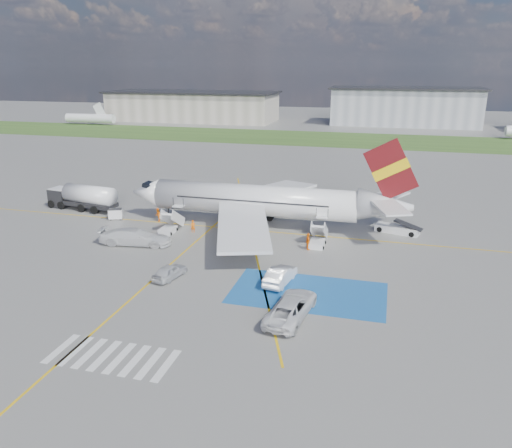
% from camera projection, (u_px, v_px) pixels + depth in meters
% --- Properties ---
extents(ground, '(400.00, 400.00, 0.00)m').
position_uv_depth(ground, '(219.00, 266.00, 51.65)').
color(ground, '#60605E').
rests_on(ground, ground).
extents(grass_strip, '(400.00, 30.00, 0.01)m').
position_uv_depth(grass_strip, '(330.00, 139.00, 139.00)').
color(grass_strip, '#2D4C1E').
rests_on(grass_strip, ground).
extents(taxiway_line_main, '(120.00, 0.20, 0.01)m').
position_uv_depth(taxiway_line_main, '(250.00, 230.00, 62.68)').
color(taxiway_line_main, gold).
rests_on(taxiway_line_main, ground).
extents(taxiway_line_cross, '(0.20, 60.00, 0.01)m').
position_uv_depth(taxiway_line_cross, '(127.00, 302.00, 43.69)').
color(taxiway_line_cross, gold).
rests_on(taxiway_line_cross, ground).
extents(taxiway_line_diag, '(20.71, 56.45, 0.01)m').
position_uv_depth(taxiway_line_diag, '(250.00, 230.00, 62.68)').
color(taxiway_line_diag, gold).
rests_on(taxiway_line_diag, ground).
extents(staging_box, '(14.00, 8.00, 0.01)m').
position_uv_depth(staging_box, '(308.00, 293.00, 45.50)').
color(staging_box, '#185193').
rests_on(staging_box, ground).
extents(crosswalk, '(9.00, 4.00, 0.01)m').
position_uv_depth(crosswalk, '(112.00, 357.00, 35.54)').
color(crosswalk, silver).
rests_on(crosswalk, ground).
extents(terminal_west, '(60.00, 22.00, 10.00)m').
position_uv_depth(terminal_west, '(193.00, 107.00, 183.24)').
color(terminal_west, gray).
rests_on(terminal_west, ground).
extents(terminal_centre, '(48.00, 18.00, 12.00)m').
position_uv_depth(terminal_centre, '(405.00, 107.00, 169.00)').
color(terminal_centre, gray).
rests_on(terminal_centre, ground).
extents(airliner, '(36.81, 32.95, 11.92)m').
position_uv_depth(airliner, '(266.00, 201.00, 63.11)').
color(airliner, silver).
rests_on(airliner, ground).
extents(airstairs_fwd, '(1.90, 5.20, 3.60)m').
position_uv_depth(airstairs_fwd, '(169.00, 227.00, 61.81)').
color(airstairs_fwd, silver).
rests_on(airstairs_fwd, ground).
extents(airstairs_aft, '(1.90, 5.20, 3.60)m').
position_uv_depth(airstairs_aft, '(318.00, 240.00, 57.24)').
color(airstairs_aft, silver).
rests_on(airstairs_aft, ground).
extents(fuel_tanker, '(10.88, 4.38, 3.61)m').
position_uv_depth(fuel_tanker, '(83.00, 199.00, 71.25)').
color(fuel_tanker, black).
rests_on(fuel_tanker, ground).
extents(gpu_cart, '(2.04, 1.66, 1.47)m').
position_uv_depth(gpu_cart, '(116.00, 215.00, 66.86)').
color(gpu_cart, silver).
rests_on(gpu_cart, ground).
extents(belt_loader, '(5.84, 3.23, 1.69)m').
position_uv_depth(belt_loader, '(397.00, 229.00, 61.61)').
color(belt_loader, silver).
rests_on(belt_loader, ground).
extents(car_silver_a, '(2.51, 4.40, 1.41)m').
position_uv_depth(car_silver_a, '(170.00, 271.00, 48.40)').
color(car_silver_a, '#A9ABB0').
rests_on(car_silver_a, ground).
extents(car_silver_b, '(2.49, 5.22, 1.65)m').
position_uv_depth(car_silver_b, '(280.00, 275.00, 47.26)').
color(car_silver_b, silver).
rests_on(car_silver_b, ground).
extents(van_white_a, '(3.45, 6.22, 2.22)m').
position_uv_depth(van_white_a, '(291.00, 304.00, 40.97)').
color(van_white_a, silver).
rests_on(van_white_a, ground).
extents(van_white_b, '(6.55, 3.33, 2.46)m').
position_uv_depth(van_white_b, '(135.00, 234.00, 57.33)').
color(van_white_b, silver).
rests_on(van_white_b, ground).
extents(crew_fwd, '(0.62, 0.45, 1.57)m').
position_uv_depth(crew_fwd, '(193.00, 226.00, 61.63)').
color(crew_fwd, orange).
rests_on(crew_fwd, ground).
extents(crew_nose, '(0.95, 1.07, 1.83)m').
position_uv_depth(crew_nose, '(158.00, 215.00, 65.83)').
color(crew_nose, orange).
rests_on(crew_nose, ground).
extents(crew_aft, '(0.82, 1.24, 1.95)m').
position_uv_depth(crew_aft, '(308.00, 242.00, 55.78)').
color(crew_aft, orange).
rests_on(crew_aft, ground).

